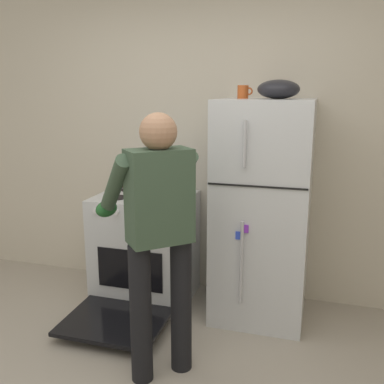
# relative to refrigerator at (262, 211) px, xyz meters

# --- Properties ---
(kitchen_wall_back) EXTENTS (6.00, 0.10, 2.70)m
(kitchen_wall_back) POSITION_rel_refrigerator_xyz_m (-0.48, 0.38, 0.52)
(kitchen_wall_back) COLOR beige
(kitchen_wall_back) RESTS_ON ground
(refrigerator) EXTENTS (0.68, 0.72, 1.65)m
(refrigerator) POSITION_rel_refrigerator_xyz_m (0.00, 0.00, 0.00)
(refrigerator) COLOR silver
(refrigerator) RESTS_ON ground
(stove_range) EXTENTS (0.76, 1.21, 0.89)m
(stove_range) POSITION_rel_refrigerator_xyz_m (-0.95, -0.02, -0.39)
(stove_range) COLOR silver
(stove_range) RESTS_ON ground
(person_cook) EXTENTS (0.69, 0.73, 1.60)m
(person_cook) POSITION_rel_refrigerator_xyz_m (-0.49, -0.91, 0.13)
(person_cook) COLOR black
(person_cook) RESTS_ON ground
(red_pot) EXTENTS (0.37, 0.27, 0.14)m
(red_pot) POSITION_rel_refrigerator_xyz_m (-0.79, -0.05, 0.13)
(red_pot) COLOR #19479E
(red_pot) RESTS_ON stove_range
(coffee_mug) EXTENTS (0.11, 0.08, 0.10)m
(coffee_mug) POSITION_rel_refrigerator_xyz_m (-0.18, 0.05, 0.87)
(coffee_mug) COLOR #B24C1E
(coffee_mug) RESTS_ON refrigerator
(pepper_mill) EXTENTS (0.05, 0.05, 0.16)m
(pepper_mill) POSITION_rel_refrigerator_xyz_m (-1.25, 0.20, 0.14)
(pepper_mill) COLOR brown
(pepper_mill) RESTS_ON stove_range
(mixing_bowl) EXTENTS (0.30, 0.30, 0.13)m
(mixing_bowl) POSITION_rel_refrigerator_xyz_m (0.08, 0.00, 0.89)
(mixing_bowl) COLOR black
(mixing_bowl) RESTS_ON refrigerator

